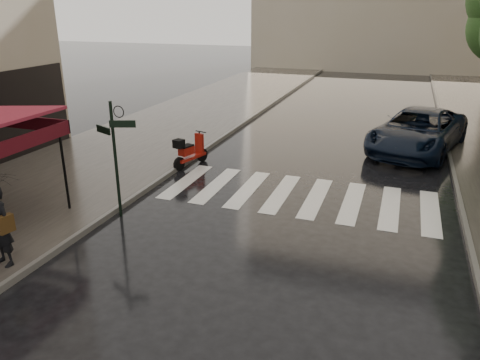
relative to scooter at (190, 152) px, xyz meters
The scene contains 8 objects.
ground 7.53m from the scooter, 80.63° to the right, with size 120.00×120.00×0.00m, color black.
sidewalk_near 5.66m from the scooter, 125.55° to the left, with size 6.00×60.00×0.12m, color #38332D.
curb_near 4.61m from the scooter, 92.83° to the left, with size 0.12×60.00×0.16m, color #595651.
curb_far 9.82m from the scooter, 27.86° to the left, with size 0.12×60.00×0.16m, color #595651.
crosswalk 4.46m from the scooter, 18.62° to the right, with size 7.85×3.20×0.01m.
signpost 4.60m from the scooter, 89.61° to the right, with size 1.17×0.29×3.10m.
scooter is the anchor object (origin of this frame).
parked_car 8.80m from the scooter, 31.57° to the left, with size 2.68×5.81×1.61m, color black.
Camera 1 is at (5.61, -6.73, 5.26)m, focal length 35.00 mm.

